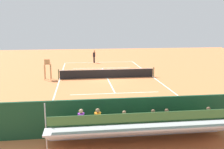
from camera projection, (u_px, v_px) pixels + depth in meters
name	position (u px, v px, depth m)	size (l,w,h in m)	color
ground_plane	(107.00, 78.00, 27.55)	(60.00, 60.00, 0.00)	#D17542
court_line_markings	(107.00, 78.00, 27.59)	(10.10, 22.20, 0.01)	white
tennis_net	(107.00, 73.00, 27.45)	(10.30, 0.10, 1.07)	black
backdrop_wall	(136.00, 116.00, 13.75)	(18.00, 0.16, 2.00)	#194228
bleacher_stand	(142.00, 127.00, 12.51)	(9.06, 2.40, 2.35)	#B2B2B7
umpire_chair	(48.00, 67.00, 26.62)	(0.67, 0.67, 2.14)	#A88456
courtside_bench	(181.00, 116.00, 14.90)	(1.80, 0.40, 0.93)	#234C2D
equipment_bag	(158.00, 124.00, 14.68)	(0.90, 0.36, 0.36)	#B22D2D
tennis_player	(94.00, 56.00, 37.63)	(0.47, 0.55, 1.93)	black
tennis_racket	(89.00, 63.00, 37.29)	(0.31, 0.56, 0.03)	black
tennis_ball_near	(77.00, 64.00, 36.34)	(0.07, 0.07, 0.07)	#CCDB33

